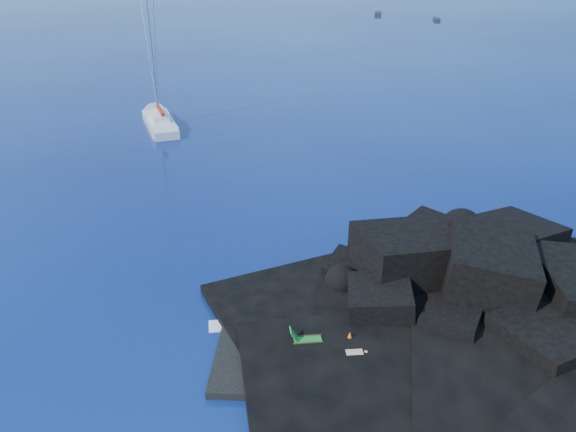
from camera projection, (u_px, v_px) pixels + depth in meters
name	position (u px, v px, depth m)	size (l,w,h in m)	color
ground	(210.00, 365.00, 24.31)	(400.00, 400.00, 0.00)	#04043C
headland	(479.00, 314.00, 27.63)	(24.00, 24.00, 3.60)	black
beach	(312.00, 354.00, 24.98)	(8.50, 6.00, 0.70)	black
surf_foam	(314.00, 296.00, 29.04)	(10.00, 8.00, 0.06)	white
sailboat	(160.00, 127.00, 55.56)	(2.49, 11.88, 12.45)	silver
deck_chair	(308.00, 336.00, 24.80)	(1.41, 0.62, 0.97)	#1C7F2D
towel	(354.00, 357.00, 24.25)	(1.76, 0.83, 0.05)	silver
sunbather	(354.00, 354.00, 24.18)	(1.67, 0.50, 0.27)	#E2A076
marker_cone	(350.00, 337.00, 25.04)	(0.37, 0.37, 0.57)	orange
distant_boat_a	(378.00, 15.00, 141.13)	(1.61, 5.17, 0.69)	#232328
distant_boat_b	(437.00, 20.00, 130.88)	(1.26, 4.05, 0.54)	#232328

